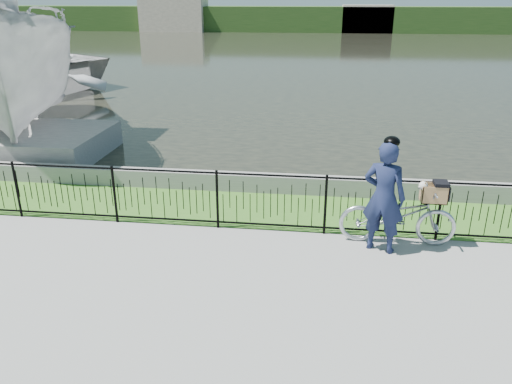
# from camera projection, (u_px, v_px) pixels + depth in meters

# --- Properties ---
(ground) EXTENTS (120.00, 120.00, 0.00)m
(ground) POSITION_uv_depth(u_px,v_px,m) (260.00, 274.00, 7.90)
(ground) COLOR gray
(ground) RESTS_ON ground
(grass_strip) EXTENTS (60.00, 2.00, 0.01)m
(grass_strip) POSITION_uv_depth(u_px,v_px,m) (275.00, 209.00, 10.30)
(grass_strip) COLOR #396920
(grass_strip) RESTS_ON ground
(water) EXTENTS (120.00, 120.00, 0.00)m
(water) POSITION_uv_depth(u_px,v_px,m) (312.00, 54.00, 38.37)
(water) COLOR black
(water) RESTS_ON ground
(quay_wall) EXTENTS (60.00, 0.30, 0.40)m
(quay_wall) POSITION_uv_depth(u_px,v_px,m) (279.00, 184.00, 11.15)
(quay_wall) COLOR gray
(quay_wall) RESTS_ON ground
(fence) EXTENTS (14.00, 0.06, 1.15)m
(fence) POSITION_uv_depth(u_px,v_px,m) (271.00, 202.00, 9.17)
(fence) COLOR black
(fence) RESTS_ON ground
(far_treeline) EXTENTS (120.00, 6.00, 3.00)m
(far_treeline) POSITION_uv_depth(u_px,v_px,m) (318.00, 19.00, 62.76)
(far_treeline) COLOR #2A471B
(far_treeline) RESTS_ON ground
(far_building_left) EXTENTS (8.00, 4.00, 4.00)m
(far_building_left) POSITION_uv_depth(u_px,v_px,m) (174.00, 15.00, 62.87)
(far_building_left) COLOR #AB9C89
(far_building_left) RESTS_ON ground
(far_building_right) EXTENTS (6.00, 3.00, 3.20)m
(far_building_right) POSITION_uv_depth(u_px,v_px,m) (367.00, 19.00, 60.62)
(far_building_right) COLOR #AB9C89
(far_building_right) RESTS_ON ground
(bicycle_rig) EXTENTS (2.01, 0.70, 1.21)m
(bicycle_rig) POSITION_uv_depth(u_px,v_px,m) (398.00, 215.00, 8.72)
(bicycle_rig) COLOR #B0B4BD
(bicycle_rig) RESTS_ON ground
(cyclist) EXTENTS (0.83, 0.68, 2.02)m
(cyclist) POSITION_uv_depth(u_px,v_px,m) (384.00, 196.00, 8.32)
(cyclist) COLOR #161D3D
(cyclist) RESTS_ON ground
(boat_near) EXTENTS (8.86, 10.93, 5.83)m
(boat_near) POSITION_uv_depth(u_px,v_px,m) (8.00, 68.00, 14.96)
(boat_near) COLOR #A6A7A7
(boat_near) RESTS_ON water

